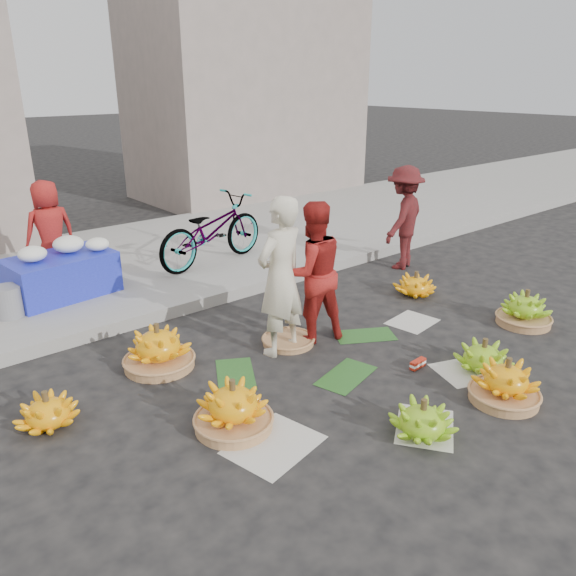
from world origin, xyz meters
TOP-DOWN VIEW (x-y plane):
  - ground at (0.00, 0.00)m, footprint 80.00×80.00m
  - curb at (0.00, 2.20)m, footprint 40.00×0.25m
  - sidewalk at (0.00, 4.30)m, footprint 40.00×4.00m
  - building_right at (4.50, 7.70)m, footprint 5.00×3.00m
  - newspaper_scatter at (0.00, -0.80)m, footprint 3.20×1.80m
  - banana_leaves at (-0.10, 0.20)m, footprint 2.00×1.00m
  - banana_bunch_0 at (-1.40, -0.20)m, footprint 0.63×0.63m
  - banana_bunch_1 at (-0.32, -1.25)m, footprint 0.57×0.57m
  - banana_bunch_2 at (0.66, -1.40)m, footprint 0.65×0.65m
  - banana_bunch_3 at (1.01, -0.96)m, footprint 0.60×0.60m
  - banana_bunch_4 at (2.34, -0.65)m, footprint 0.67×0.67m
  - banana_bunch_5 at (2.11, 0.73)m, footprint 0.65×0.65m
  - banana_bunch_6 at (-2.55, 0.79)m, footprint 0.51×0.51m
  - banana_bunch_7 at (-1.38, 1.11)m, footprint 0.73×0.73m
  - basket_spare at (-0.08, 0.69)m, footprint 0.59×0.59m
  - incense_stack at (0.55, -0.54)m, footprint 0.20×0.07m
  - vendor_cream at (-0.25, 0.61)m, footprint 0.65×0.48m
  - vendor_red at (0.21, 0.65)m, footprint 0.86×0.75m
  - man_striped at (2.88, 1.61)m, footprint 1.10×0.85m
  - flower_table at (-1.51, 3.36)m, footprint 1.31×0.90m
  - grey_bucket at (-2.22, 3.08)m, footprint 0.32×0.32m
  - flower_vendor at (-1.38, 4.01)m, footprint 0.67×0.46m
  - bicycle at (0.62, 3.26)m, footprint 0.96×1.96m

SIDE VIEW (x-z plane):
  - ground at x=0.00m, z-range 0.00..0.00m
  - newspaper_scatter at x=0.00m, z-range 0.00..0.01m
  - banana_leaves at x=-0.10m, z-range 0.00..0.01m
  - basket_spare at x=-0.08m, z-range 0.00..0.06m
  - incense_stack at x=0.55m, z-range 0.01..0.08m
  - sidewalk at x=0.00m, z-range 0.00..0.12m
  - curb at x=0.00m, z-range 0.00..0.15m
  - banana_bunch_6 at x=-2.55m, z-range -0.02..0.29m
  - banana_bunch_1 at x=-0.32m, z-range -0.02..0.31m
  - banana_bunch_5 at x=2.11m, z-range -0.02..0.31m
  - banana_bunch_3 at x=1.01m, z-range -0.02..0.31m
  - banana_bunch_2 at x=0.66m, z-range -0.03..0.39m
  - banana_bunch_4 at x=2.34m, z-range -0.03..0.39m
  - banana_bunch_0 at x=-1.40m, z-range -0.03..0.41m
  - banana_bunch_7 at x=-1.38m, z-range -0.03..0.43m
  - grey_bucket at x=-2.22m, z-range 0.12..0.48m
  - flower_table at x=-1.51m, z-range 0.06..0.77m
  - bicycle at x=0.62m, z-range 0.12..1.11m
  - man_striped at x=2.88m, z-range 0.00..1.51m
  - vendor_red at x=0.21m, z-range 0.00..1.52m
  - flower_vendor at x=-1.38m, z-range 0.12..1.46m
  - vendor_cream at x=-0.25m, z-range 0.00..1.64m
  - building_right at x=4.50m, z-range 0.00..5.00m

